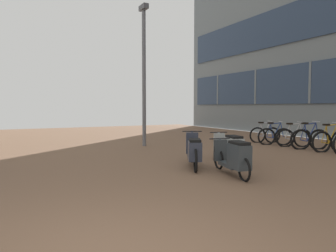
{
  "coord_description": "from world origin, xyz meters",
  "views": [
    {
      "loc": [
        -0.65,
        -2.53,
        1.49
      ],
      "look_at": [
        2.66,
        3.89,
        1.04
      ],
      "focal_mm": 32.94,
      "sensor_mm": 36.0,
      "label": 1
    }
  ],
  "objects_px": {
    "bicycle_rack_02": "(309,139)",
    "scooter_far": "(230,148)",
    "bicycle_rack_03": "(294,138)",
    "scooter_near": "(194,151)",
    "scooter_mid": "(234,157)",
    "lamp_post": "(144,68)",
    "bicycle_rack_05": "(265,135)",
    "bicycle_rack_01": "(331,141)",
    "bicycle_rack_04": "(275,136)"
  },
  "relations": [
    {
      "from": "bicycle_rack_01",
      "to": "bicycle_rack_03",
      "type": "height_order",
      "value": "bicycle_rack_01"
    },
    {
      "from": "lamp_post",
      "to": "bicycle_rack_02",
      "type": "bearing_deg",
      "value": -36.6
    },
    {
      "from": "bicycle_rack_01",
      "to": "scooter_mid",
      "type": "relative_size",
      "value": 0.8
    },
    {
      "from": "bicycle_rack_01",
      "to": "lamp_post",
      "type": "xyz_separation_m",
      "value": [
        -4.83,
        4.27,
        2.58
      ]
    },
    {
      "from": "bicycle_rack_01",
      "to": "scooter_mid",
      "type": "xyz_separation_m",
      "value": [
        -5.1,
        -1.33,
        0.06
      ]
    },
    {
      "from": "bicycle_rack_02",
      "to": "scooter_far",
      "type": "distance_m",
      "value": 4.2
    },
    {
      "from": "bicycle_rack_01",
      "to": "scooter_mid",
      "type": "bearing_deg",
      "value": -165.41
    },
    {
      "from": "scooter_mid",
      "to": "scooter_far",
      "type": "height_order",
      "value": "scooter_mid"
    },
    {
      "from": "bicycle_rack_04",
      "to": "lamp_post",
      "type": "xyz_separation_m",
      "value": [
        -4.65,
        2.04,
        2.6
      ]
    },
    {
      "from": "bicycle_rack_05",
      "to": "scooter_mid",
      "type": "height_order",
      "value": "bicycle_rack_05"
    },
    {
      "from": "bicycle_rack_02",
      "to": "scooter_near",
      "type": "bearing_deg",
      "value": -170.39
    },
    {
      "from": "bicycle_rack_02",
      "to": "scooter_far",
      "type": "relative_size",
      "value": 0.74
    },
    {
      "from": "scooter_near",
      "to": "lamp_post",
      "type": "height_order",
      "value": "lamp_post"
    },
    {
      "from": "bicycle_rack_05",
      "to": "scooter_near",
      "type": "relative_size",
      "value": 0.72
    },
    {
      "from": "bicycle_rack_02",
      "to": "lamp_post",
      "type": "relative_size",
      "value": 0.25
    },
    {
      "from": "bicycle_rack_02",
      "to": "bicycle_rack_05",
      "type": "distance_m",
      "value": 2.23
    },
    {
      "from": "scooter_near",
      "to": "bicycle_rack_01",
      "type": "bearing_deg",
      "value": 1.66
    },
    {
      "from": "bicycle_rack_04",
      "to": "bicycle_rack_05",
      "type": "relative_size",
      "value": 0.98
    },
    {
      "from": "bicycle_rack_04",
      "to": "lamp_post",
      "type": "distance_m",
      "value": 5.71
    },
    {
      "from": "scooter_mid",
      "to": "lamp_post",
      "type": "bearing_deg",
      "value": 87.22
    },
    {
      "from": "bicycle_rack_03",
      "to": "bicycle_rack_05",
      "type": "height_order",
      "value": "bicycle_rack_03"
    },
    {
      "from": "bicycle_rack_05",
      "to": "scooter_mid",
      "type": "xyz_separation_m",
      "value": [
        -5.13,
        -4.29,
        0.08
      ]
    },
    {
      "from": "bicycle_rack_03",
      "to": "scooter_mid",
      "type": "relative_size",
      "value": 0.71
    },
    {
      "from": "scooter_mid",
      "to": "lamp_post",
      "type": "distance_m",
      "value": 6.14
    },
    {
      "from": "lamp_post",
      "to": "bicycle_rack_01",
      "type": "bearing_deg",
      "value": -41.45
    },
    {
      "from": "scooter_far",
      "to": "bicycle_rack_04",
      "type": "bearing_deg",
      "value": 29.64
    },
    {
      "from": "scooter_mid",
      "to": "bicycle_rack_03",
      "type": "bearing_deg",
      "value": 28.79
    },
    {
      "from": "bicycle_rack_02",
      "to": "scooter_mid",
      "type": "relative_size",
      "value": 0.76
    },
    {
      "from": "bicycle_rack_03",
      "to": "scooter_near",
      "type": "distance_m",
      "value": 5.64
    },
    {
      "from": "bicycle_rack_01",
      "to": "scooter_near",
      "type": "xyz_separation_m",
      "value": [
        -5.38,
        -0.16,
        0.05
      ]
    },
    {
      "from": "scooter_mid",
      "to": "bicycle_rack_02",
      "type": "bearing_deg",
      "value": 22.41
    },
    {
      "from": "bicycle_rack_01",
      "to": "bicycle_rack_02",
      "type": "distance_m",
      "value": 0.75
    },
    {
      "from": "bicycle_rack_01",
      "to": "scooter_far",
      "type": "distance_m",
      "value": 4.2
    },
    {
      "from": "bicycle_rack_02",
      "to": "scooter_mid",
      "type": "distance_m",
      "value": 5.43
    },
    {
      "from": "bicycle_rack_02",
      "to": "bicycle_rack_05",
      "type": "relative_size",
      "value": 1.09
    },
    {
      "from": "bicycle_rack_05",
      "to": "scooter_near",
      "type": "distance_m",
      "value": 6.25
    },
    {
      "from": "scooter_near",
      "to": "scooter_far",
      "type": "distance_m",
      "value": 1.18
    },
    {
      "from": "scooter_near",
      "to": "scooter_mid",
      "type": "relative_size",
      "value": 0.97
    },
    {
      "from": "bicycle_rack_04",
      "to": "lamp_post",
      "type": "height_order",
      "value": "lamp_post"
    },
    {
      "from": "bicycle_rack_05",
      "to": "scooter_far",
      "type": "xyz_separation_m",
      "value": [
        -4.23,
        -3.03,
        0.07
      ]
    },
    {
      "from": "bicycle_rack_02",
      "to": "bicycle_rack_04",
      "type": "bearing_deg",
      "value": 93.64
    },
    {
      "from": "scooter_near",
      "to": "lamp_post",
      "type": "distance_m",
      "value": 5.13
    },
    {
      "from": "scooter_far",
      "to": "lamp_post",
      "type": "relative_size",
      "value": 0.34
    },
    {
      "from": "scooter_near",
      "to": "scooter_mid",
      "type": "distance_m",
      "value": 1.21
    },
    {
      "from": "scooter_near",
      "to": "bicycle_rack_04",
      "type": "bearing_deg",
      "value": 24.58
    },
    {
      "from": "bicycle_rack_02",
      "to": "bicycle_rack_03",
      "type": "bearing_deg",
      "value": 82.52
    },
    {
      "from": "bicycle_rack_03",
      "to": "scooter_far",
      "type": "xyz_separation_m",
      "value": [
        -4.22,
        -1.55,
        0.06
      ]
    },
    {
      "from": "bicycle_rack_03",
      "to": "bicycle_rack_01",
      "type": "bearing_deg",
      "value": -90.52
    },
    {
      "from": "bicycle_rack_03",
      "to": "scooter_near",
      "type": "xyz_separation_m",
      "value": [
        -5.4,
        -1.64,
        0.07
      ]
    },
    {
      "from": "bicycle_rack_05",
      "to": "bicycle_rack_03",
      "type": "bearing_deg",
      "value": -90.67
    }
  ]
}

